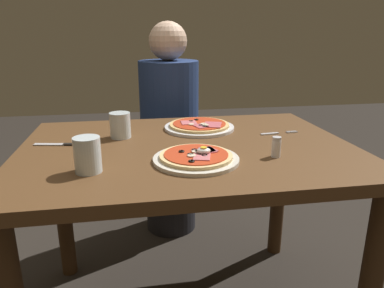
# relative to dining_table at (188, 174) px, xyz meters

# --- Properties ---
(dining_table) EXTENTS (1.18, 0.86, 0.74)m
(dining_table) POSITION_rel_dining_table_xyz_m (0.00, 0.00, 0.00)
(dining_table) COLOR brown
(dining_table) RESTS_ON ground
(pizza_foreground) EXTENTS (0.27, 0.27, 0.05)m
(pizza_foreground) POSITION_rel_dining_table_xyz_m (0.00, -0.17, 0.13)
(pizza_foreground) COLOR silver
(pizza_foreground) RESTS_ON dining_table
(pizza_across_left) EXTENTS (0.29, 0.29, 0.03)m
(pizza_across_left) POSITION_rel_dining_table_xyz_m (0.08, 0.21, 0.13)
(pizza_across_left) COLOR white
(pizza_across_left) RESTS_ON dining_table
(water_glass_near) EXTENTS (0.08, 0.08, 0.10)m
(water_glass_near) POSITION_rel_dining_table_xyz_m (-0.24, 0.14, 0.16)
(water_glass_near) COLOR silver
(water_glass_near) RESTS_ON dining_table
(water_glass_far) EXTENTS (0.08, 0.08, 0.10)m
(water_glass_far) POSITION_rel_dining_table_xyz_m (-0.32, -0.21, 0.16)
(water_glass_far) COLOR silver
(water_glass_far) RESTS_ON dining_table
(fork) EXTENTS (0.16, 0.03, 0.00)m
(fork) POSITION_rel_dining_table_xyz_m (0.37, 0.09, 0.12)
(fork) COLOR silver
(fork) RESTS_ON dining_table
(knife) EXTENTS (0.20, 0.05, 0.01)m
(knife) POSITION_rel_dining_table_xyz_m (-0.43, 0.07, 0.12)
(knife) COLOR silver
(knife) RESTS_ON dining_table
(salt_shaker) EXTENTS (0.03, 0.03, 0.07)m
(salt_shaker) POSITION_rel_dining_table_xyz_m (0.26, -0.17, 0.15)
(salt_shaker) COLOR white
(salt_shaker) RESTS_ON dining_table
(diner_person) EXTENTS (0.32, 0.32, 1.18)m
(diner_person) POSITION_rel_dining_table_xyz_m (0.01, 0.72, -0.06)
(diner_person) COLOR black
(diner_person) RESTS_ON ground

